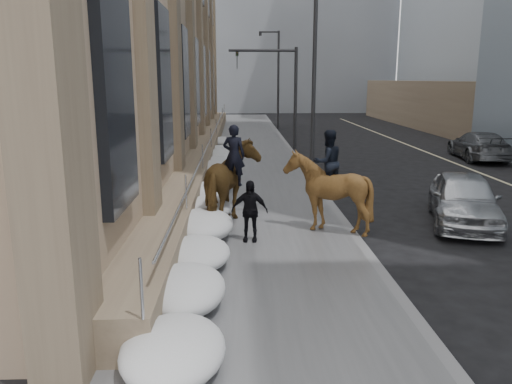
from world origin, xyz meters
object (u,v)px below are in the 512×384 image
mounted_horse_left (232,182)px  car_grey (478,146)px  mounted_horse_right (327,189)px  pedestrian (250,211)px  car_silver (464,199)px

mounted_horse_left → car_grey: 17.58m
mounted_horse_right → car_grey: mounted_horse_right is taller
mounted_horse_left → pedestrian: mounted_horse_left is taller
mounted_horse_left → mounted_horse_right: (2.57, -0.76, -0.03)m
car_grey → mounted_horse_right: bearing=58.3°
mounted_horse_right → pedestrian: size_ratio=1.74×
mounted_horse_right → car_silver: mounted_horse_right is taller
mounted_horse_left → mounted_horse_right: bearing=176.2°
mounted_horse_right → pedestrian: (-2.10, -0.80, -0.39)m
pedestrian → car_silver: size_ratio=0.35×
mounted_horse_left → car_grey: bearing=-124.4°
mounted_horse_right → pedestrian: 2.28m
car_grey → car_silver: bearing=70.0°
mounted_horse_left → car_silver: bearing=-166.1°
pedestrian → car_silver: (6.29, 1.71, -0.15)m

